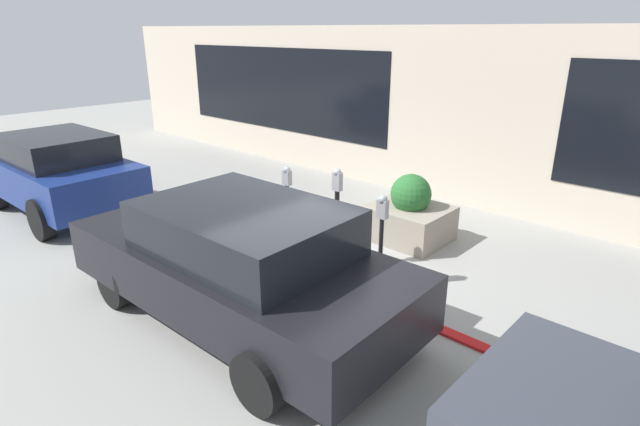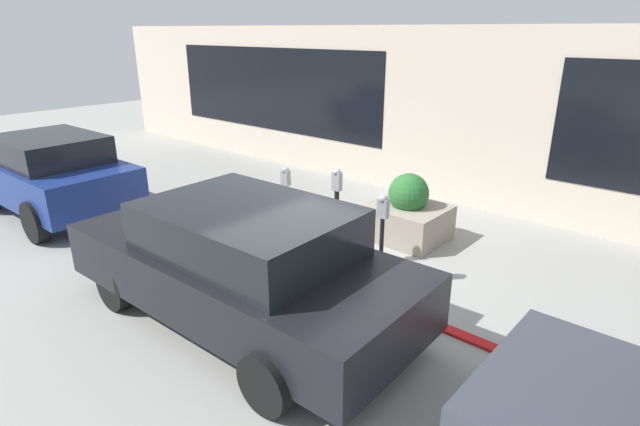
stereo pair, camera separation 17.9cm
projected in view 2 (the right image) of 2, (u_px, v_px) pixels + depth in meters
name	position (u px, v px, depth m)	size (l,w,h in m)	color
ground_plane	(315.00, 273.00, 7.60)	(40.00, 40.00, 0.00)	#999993
curb_strip	(311.00, 274.00, 7.53)	(24.50, 0.16, 0.04)	red
building_facade	(461.00, 118.00, 10.13)	(24.50, 0.17, 3.58)	beige
parking_meter_nearest	(382.00, 224.00, 6.96)	(0.16, 0.13, 1.37)	black
parking_meter_second	(337.00, 207.00, 7.53)	(0.14, 0.12, 1.57)	black
parking_meter_middle	(286.00, 198.00, 8.10)	(0.14, 0.12, 1.44)	black
planter_box	(407.00, 214.00, 8.72)	(1.30, 1.15, 1.19)	gray
parked_car_middle	(242.00, 262.00, 6.11)	(4.75, 2.13, 1.57)	black
parked_car_rear	(51.00, 173.00, 9.73)	(3.93, 1.91, 1.61)	navy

